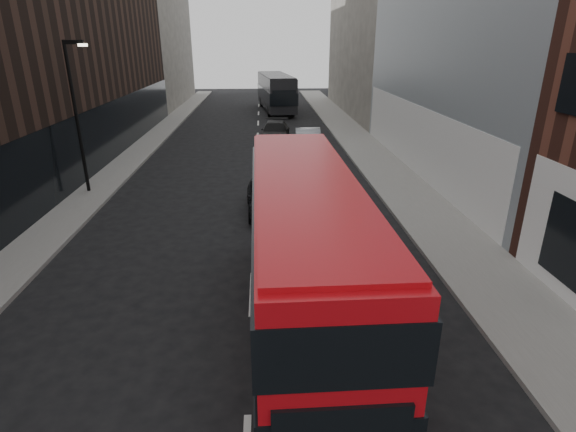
{
  "coord_description": "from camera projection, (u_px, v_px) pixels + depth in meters",
  "views": [
    {
      "loc": [
        0.43,
        -3.8,
        7.12
      ],
      "look_at": [
        1.08,
        7.96,
        2.5
      ],
      "focal_mm": 28.0,
      "sensor_mm": 36.0,
      "label": 1
    }
  ],
  "objects": [
    {
      "name": "car_c",
      "position": [
        275.0,
        132.0,
        33.59
      ],
      "size": [
        2.44,
        5.25,
        1.48
      ],
      "primitive_type": "imported",
      "rotation": [
        0.0,
        0.0,
        -0.07
      ],
      "color": "black",
      "rests_on": "ground"
    },
    {
      "name": "building_victorian",
      "position": [
        372.0,
        13.0,
        44.08
      ],
      "size": [
        6.5,
        24.0,
        21.0
      ],
      "color": "#5F5B54",
      "rests_on": "ground"
    },
    {
      "name": "street_lamp",
      "position": [
        77.0,
        108.0,
        20.89
      ],
      "size": [
        1.06,
        0.22,
        7.0
      ],
      "color": "black",
      "rests_on": "sidewalk_left"
    },
    {
      "name": "sidewalk_right",
      "position": [
        370.0,
        154.0,
        29.71
      ],
      "size": [
        3.0,
        80.0,
        0.15
      ],
      "primitive_type": "cube",
      "color": "slate",
      "rests_on": "ground"
    },
    {
      "name": "sidewalk_left",
      "position": [
        133.0,
        158.0,
        28.91
      ],
      "size": [
        2.0,
        80.0,
        0.15
      ],
      "primitive_type": "cube",
      "color": "slate",
      "rests_on": "ground"
    },
    {
      "name": "building_left_mid",
      "position": [
        88.0,
        42.0,
        30.85
      ],
      "size": [
        5.0,
        24.0,
        14.0
      ],
      "primitive_type": "cube",
      "color": "black",
      "rests_on": "ground"
    },
    {
      "name": "car_b",
      "position": [
        308.0,
        141.0,
        30.17
      ],
      "size": [
        1.94,
        4.88,
        1.58
      ],
      "primitive_type": "imported",
      "rotation": [
        0.0,
        0.0,
        -0.06
      ],
      "color": "#92949A",
      "rests_on": "ground"
    },
    {
      "name": "building_left_far",
      "position": [
        157.0,
        46.0,
        51.48
      ],
      "size": [
        5.0,
        20.0,
        13.0
      ],
      "primitive_type": "cube",
      "color": "#5F5B54",
      "rests_on": "ground"
    },
    {
      "name": "red_bus",
      "position": [
        304.0,
        250.0,
        10.99
      ],
      "size": [
        2.6,
        10.48,
        4.22
      ],
      "rotation": [
        0.0,
        0.0,
        0.01
      ],
      "color": "#B10A11",
      "rests_on": "ground"
    },
    {
      "name": "car_a",
      "position": [
        266.0,
        197.0,
        19.75
      ],
      "size": [
        1.85,
        4.22,
        1.41
      ],
      "primitive_type": "imported",
      "rotation": [
        0.0,
        0.0,
        0.05
      ],
      "color": "black",
      "rests_on": "ground"
    },
    {
      "name": "grey_bus",
      "position": [
        276.0,
        92.0,
        47.83
      ],
      "size": [
        3.97,
        11.95,
        3.79
      ],
      "rotation": [
        0.0,
        0.0,
        0.1
      ],
      "color": "black",
      "rests_on": "ground"
    }
  ]
}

